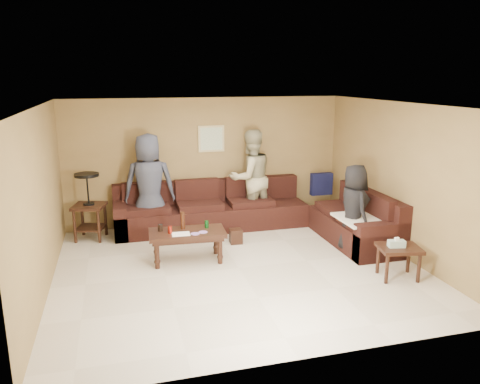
{
  "coord_description": "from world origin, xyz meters",
  "views": [
    {
      "loc": [
        -1.73,
        -6.54,
        2.91
      ],
      "look_at": [
        0.25,
        0.85,
        1.0
      ],
      "focal_mm": 35.0,
      "sensor_mm": 36.0,
      "label": 1
    }
  ],
  "objects_px": {
    "coffee_table": "(187,236)",
    "person_right": "(354,209)",
    "sectional_sofa": "(260,217)",
    "person_middle": "(251,178)",
    "side_table_right": "(399,251)",
    "waste_bin": "(236,236)",
    "end_table_left": "(89,205)",
    "person_left": "(149,185)"
  },
  "relations": [
    {
      "from": "coffee_table",
      "to": "end_table_left",
      "type": "relative_size",
      "value": 1.01
    },
    {
      "from": "person_left",
      "to": "person_middle",
      "type": "distance_m",
      "value": 1.98
    },
    {
      "from": "sectional_sofa",
      "to": "end_table_left",
      "type": "height_order",
      "value": "end_table_left"
    },
    {
      "from": "coffee_table",
      "to": "person_middle",
      "type": "distance_m",
      "value": 2.26
    },
    {
      "from": "coffee_table",
      "to": "side_table_right",
      "type": "relative_size",
      "value": 1.84
    },
    {
      "from": "side_table_right",
      "to": "waste_bin",
      "type": "xyz_separation_m",
      "value": [
        -1.93,
        2.05,
        -0.29
      ]
    },
    {
      "from": "person_left",
      "to": "person_middle",
      "type": "xyz_separation_m",
      "value": [
        1.98,
        0.11,
        -0.0
      ]
    },
    {
      "from": "sectional_sofa",
      "to": "waste_bin",
      "type": "bearing_deg",
      "value": -144.25
    },
    {
      "from": "waste_bin",
      "to": "person_middle",
      "type": "relative_size",
      "value": 0.13
    },
    {
      "from": "side_table_right",
      "to": "coffee_table",
      "type": "bearing_deg",
      "value": 153.28
    },
    {
      "from": "coffee_table",
      "to": "side_table_right",
      "type": "distance_m",
      "value": 3.23
    },
    {
      "from": "coffee_table",
      "to": "sectional_sofa",
      "type": "bearing_deg",
      "value": 33.33
    },
    {
      "from": "person_left",
      "to": "person_middle",
      "type": "bearing_deg",
      "value": -171.7
    },
    {
      "from": "side_table_right",
      "to": "person_left",
      "type": "distance_m",
      "value": 4.48
    },
    {
      "from": "person_middle",
      "to": "person_right",
      "type": "xyz_separation_m",
      "value": [
        1.25,
        -1.87,
        -0.2
      ]
    },
    {
      "from": "waste_bin",
      "to": "person_left",
      "type": "relative_size",
      "value": 0.13
    },
    {
      "from": "waste_bin",
      "to": "person_middle",
      "type": "distance_m",
      "value": 1.41
    },
    {
      "from": "coffee_table",
      "to": "end_table_left",
      "type": "xyz_separation_m",
      "value": [
        -1.54,
        1.5,
        0.22
      ]
    },
    {
      "from": "person_right",
      "to": "end_table_left",
      "type": "bearing_deg",
      "value": 67.08
    },
    {
      "from": "sectional_sofa",
      "to": "person_left",
      "type": "distance_m",
      "value": 2.14
    },
    {
      "from": "coffee_table",
      "to": "person_right",
      "type": "bearing_deg",
      "value": -5.75
    },
    {
      "from": "side_table_right",
      "to": "person_left",
      "type": "xyz_separation_m",
      "value": [
        -3.34,
        2.93,
        0.54
      ]
    },
    {
      "from": "end_table_left",
      "to": "side_table_right",
      "type": "bearing_deg",
      "value": -33.68
    },
    {
      "from": "coffee_table",
      "to": "side_table_right",
      "type": "height_order",
      "value": "coffee_table"
    },
    {
      "from": "person_middle",
      "to": "person_right",
      "type": "height_order",
      "value": "person_middle"
    },
    {
      "from": "sectional_sofa",
      "to": "end_table_left",
      "type": "distance_m",
      "value": 3.13
    },
    {
      "from": "waste_bin",
      "to": "person_right",
      "type": "distance_m",
      "value": 2.11
    },
    {
      "from": "person_left",
      "to": "person_middle",
      "type": "relative_size",
      "value": 1.0
    },
    {
      "from": "side_table_right",
      "to": "person_right",
      "type": "bearing_deg",
      "value": 95.64
    },
    {
      "from": "person_middle",
      "to": "waste_bin",
      "type": "bearing_deg",
      "value": 47.0
    },
    {
      "from": "waste_bin",
      "to": "person_left",
      "type": "bearing_deg",
      "value": 148.01
    },
    {
      "from": "sectional_sofa",
      "to": "person_middle",
      "type": "distance_m",
      "value": 0.85
    },
    {
      "from": "sectional_sofa",
      "to": "end_table_left",
      "type": "relative_size",
      "value": 3.8
    },
    {
      "from": "coffee_table",
      "to": "person_middle",
      "type": "xyz_separation_m",
      "value": [
        1.52,
        1.59,
        0.53
      ]
    },
    {
      "from": "person_right",
      "to": "coffee_table",
      "type": "bearing_deg",
      "value": 83.72
    },
    {
      "from": "sectional_sofa",
      "to": "person_middle",
      "type": "relative_size",
      "value": 2.44
    },
    {
      "from": "side_table_right",
      "to": "person_middle",
      "type": "bearing_deg",
      "value": 114.23
    },
    {
      "from": "coffee_table",
      "to": "person_right",
      "type": "relative_size",
      "value": 0.83
    },
    {
      "from": "waste_bin",
      "to": "person_left",
      "type": "xyz_separation_m",
      "value": [
        -1.41,
        0.88,
        0.83
      ]
    },
    {
      "from": "person_left",
      "to": "waste_bin",
      "type": "bearing_deg",
      "value": 153.15
    },
    {
      "from": "side_table_right",
      "to": "person_left",
      "type": "height_order",
      "value": "person_left"
    },
    {
      "from": "end_table_left",
      "to": "person_middle",
      "type": "relative_size",
      "value": 0.64
    }
  ]
}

